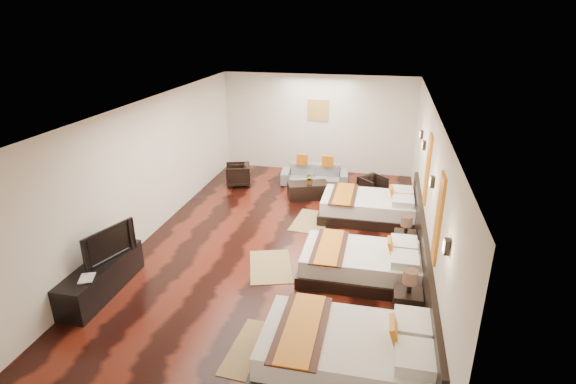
% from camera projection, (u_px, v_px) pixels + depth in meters
% --- Properties ---
extents(floor, '(5.50, 9.50, 0.01)m').
position_uv_depth(floor, '(280.00, 244.00, 9.14)').
color(floor, black).
rests_on(floor, ground).
extents(ceiling, '(5.50, 9.50, 0.01)m').
position_uv_depth(ceiling, '(279.00, 106.00, 8.10)').
color(ceiling, white).
rests_on(ceiling, floor).
extents(back_wall, '(5.50, 0.01, 2.80)m').
position_uv_depth(back_wall, '(318.00, 124.00, 12.93)').
color(back_wall, silver).
rests_on(back_wall, floor).
extents(left_wall, '(0.01, 9.50, 2.80)m').
position_uv_depth(left_wall, '(149.00, 169.00, 9.17)').
color(left_wall, silver).
rests_on(left_wall, floor).
extents(right_wall, '(0.01, 9.50, 2.80)m').
position_uv_depth(right_wall, '(428.00, 190.00, 8.07)').
color(right_wall, silver).
rests_on(right_wall, floor).
extents(headboard_panel, '(0.08, 6.60, 0.90)m').
position_uv_depth(headboard_panel, '(423.00, 258.00, 7.71)').
color(headboard_panel, black).
rests_on(headboard_panel, floor).
extents(bed_near, '(2.33, 1.46, 0.89)m').
position_uv_depth(bed_near, '(350.00, 353.00, 5.76)').
color(bed_near, black).
rests_on(bed_near, floor).
extents(bed_mid, '(2.11, 1.32, 0.80)m').
position_uv_depth(bed_mid, '(362.00, 263.00, 7.89)').
color(bed_mid, black).
rests_on(bed_mid, floor).
extents(bed_far, '(2.14, 1.35, 0.82)m').
position_uv_depth(bed_far, '(369.00, 207.00, 10.17)').
color(bed_far, black).
rests_on(bed_far, floor).
extents(nightstand_a, '(0.42, 0.42, 0.84)m').
position_uv_depth(nightstand_a, '(407.00, 302.00, 6.81)').
color(nightstand_a, black).
rests_on(nightstand_a, floor).
extents(nightstand_b, '(0.41, 0.41, 0.80)m').
position_uv_depth(nightstand_b, '(405.00, 241.00, 8.65)').
color(nightstand_b, black).
rests_on(nightstand_b, floor).
extents(jute_mat_near, '(0.82, 1.24, 0.01)m').
position_uv_depth(jute_mat_near, '(258.00, 350.00, 6.24)').
color(jute_mat_near, '#9A7E4E').
rests_on(jute_mat_near, floor).
extents(jute_mat_mid, '(1.07, 1.37, 0.01)m').
position_uv_depth(jute_mat_mid, '(271.00, 266.00, 8.31)').
color(jute_mat_mid, '#9A7E4E').
rests_on(jute_mat_mid, floor).
extents(jute_mat_far, '(0.86, 1.26, 0.01)m').
position_uv_depth(jute_mat_far, '(311.00, 221.00, 10.11)').
color(jute_mat_far, '#9A7E4E').
rests_on(jute_mat_far, floor).
extents(tv_console, '(0.50, 1.80, 0.55)m').
position_uv_depth(tv_console, '(102.00, 278.00, 7.46)').
color(tv_console, black).
rests_on(tv_console, floor).
extents(tv, '(0.44, 1.00, 0.58)m').
position_uv_depth(tv, '(106.00, 243.00, 7.41)').
color(tv, black).
rests_on(tv, tv_console).
extents(book, '(0.31, 0.35, 0.03)m').
position_uv_depth(book, '(79.00, 279.00, 6.90)').
color(book, black).
rests_on(book, tv_console).
extents(figurine, '(0.34, 0.34, 0.36)m').
position_uv_depth(figurine, '(124.00, 232.00, 8.02)').
color(figurine, brown).
rests_on(figurine, tv_console).
extents(sofa, '(1.86, 0.88, 0.52)m').
position_uv_depth(sofa, '(315.00, 175.00, 12.27)').
color(sofa, slate).
rests_on(sofa, floor).
extents(armchair_left, '(0.81, 0.80, 0.59)m').
position_uv_depth(armchair_left, '(238.00, 175.00, 12.16)').
color(armchair_left, black).
rests_on(armchair_left, floor).
extents(armchair_right, '(0.83, 0.83, 0.54)m').
position_uv_depth(armchair_right, '(372.00, 187.00, 11.40)').
color(armchair_right, black).
rests_on(armchair_right, floor).
extents(coffee_table, '(1.11, 0.83, 0.40)m').
position_uv_depth(coffee_table, '(308.00, 190.00, 11.34)').
color(coffee_table, black).
rests_on(coffee_table, floor).
extents(table_plant, '(0.32, 0.30, 0.30)m').
position_uv_depth(table_plant, '(310.00, 179.00, 11.14)').
color(table_plant, '#306220').
rests_on(table_plant, coffee_table).
extents(orange_panel_a, '(0.04, 0.40, 1.30)m').
position_uv_depth(orange_panel_a, '(438.00, 219.00, 6.24)').
color(orange_panel_a, '#D86014').
rests_on(orange_panel_a, right_wall).
extents(orange_panel_b, '(0.04, 0.40, 1.30)m').
position_uv_depth(orange_panel_b, '(428.00, 169.00, 8.24)').
color(orange_panel_b, '#D86014').
rests_on(orange_panel_b, right_wall).
extents(sconce_near, '(0.07, 0.12, 0.18)m').
position_uv_depth(sconce_near, '(446.00, 246.00, 5.19)').
color(sconce_near, black).
rests_on(sconce_near, right_wall).
extents(sconce_mid, '(0.07, 0.12, 0.18)m').
position_uv_depth(sconce_mid, '(432.00, 182.00, 7.19)').
color(sconce_mid, black).
rests_on(sconce_mid, right_wall).
extents(sconce_far, '(0.07, 0.12, 0.18)m').
position_uv_depth(sconce_far, '(424.00, 145.00, 9.19)').
color(sconce_far, black).
rests_on(sconce_far, right_wall).
extents(sconce_lounge, '(0.07, 0.12, 0.18)m').
position_uv_depth(sconce_lounge, '(421.00, 134.00, 10.00)').
color(sconce_lounge, black).
rests_on(sconce_lounge, right_wall).
extents(gold_artwork, '(0.60, 0.04, 0.60)m').
position_uv_depth(gold_artwork, '(318.00, 110.00, 12.77)').
color(gold_artwork, '#AD873F').
rests_on(gold_artwork, back_wall).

